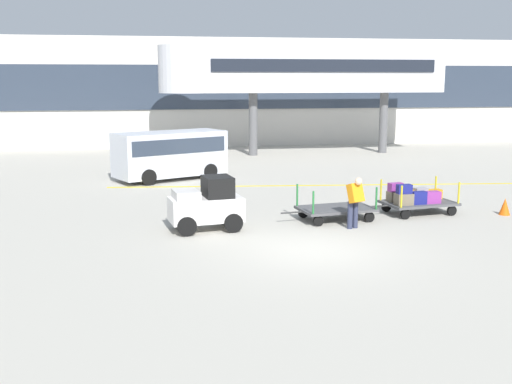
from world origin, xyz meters
The scene contains 11 objects.
ground_plane centered at (0.00, 0.00, 0.00)m, with size 120.00×120.00×0.00m, color #B2ADA0.
apron_lead_line centered at (3.77, 9.32, 0.00)m, with size 19.53×0.20×0.01m, color yellow.
terminal_building centered at (0.00, 25.98, 3.50)m, with size 59.14×2.51×6.98m.
jet_bridge centered at (3.99, 19.99, 4.84)m, with size 16.44×3.00×6.19m.
baggage_tug centered at (-2.53, 2.56, 0.75)m, with size 2.24×1.49×1.58m.
baggage_cart_lead centered at (1.58, 3.16, 0.35)m, with size 3.07×1.72×1.10m.
baggage_cart_middle centered at (4.42, 3.59, 0.52)m, with size 3.07×1.72×1.10m.
baggage_handler centered at (1.78, 1.96, 0.87)m, with size 0.52×0.54×1.56m.
shuttle_van centered at (-3.28, 12.09, 1.23)m, with size 5.15×3.76×2.10m.
safety_cone_near centered at (7.26, 2.95, 0.28)m, with size 0.36×0.36×0.55m, color #EA590F.
safety_cone_far centered at (-2.65, 6.15, 0.28)m, with size 0.36×0.36×0.55m, color orange.
Camera 1 is at (-4.08, -15.11, 4.40)m, focal length 43.28 mm.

